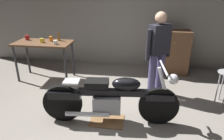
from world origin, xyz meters
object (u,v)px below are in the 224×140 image
Objects in this scene: motorcycle at (111,98)px; mug_white_ceramic at (55,42)px; mug_yellow_tall at (42,40)px; mug_red_diner at (27,37)px; bottle at (59,36)px; mug_orange_travel at (51,39)px; wooden_dresser at (172,52)px; person_standing at (158,51)px.

motorcycle is 19.45× the size of mug_white_ceramic.
mug_red_diner is (-0.46, 0.18, 0.01)m from mug_yellow_tall.
motorcycle is 9.08× the size of bottle.
mug_red_diner is at bearing 177.39° from mug_orange_travel.
mug_yellow_tall is at bearing -164.82° from wooden_dresser.
mug_orange_travel is at bearing 45.62° from mug_yellow_tall.
person_standing is at bearing 49.50° from motorcycle.
mug_orange_travel reaches higher than mug_white_ceramic.
mug_red_diner reaches higher than motorcycle.
wooden_dresser is at bearing 19.12° from mug_white_ceramic.
mug_yellow_tall is at bearing 164.27° from mug_white_ceramic.
person_standing reaches higher than mug_yellow_tall.
bottle is (-2.68, -0.59, 0.45)m from wooden_dresser.
mug_yellow_tall is 0.97× the size of mug_red_diner.
mug_yellow_tall is at bearing -21.65° from mug_red_diner.
bottle is (-1.48, 1.68, 0.55)m from motorcycle.
mug_white_ceramic is (-2.19, 0.29, 0.02)m from person_standing.
bottle is (-0.05, 0.33, 0.05)m from mug_white_ceramic.
wooden_dresser is (0.45, 1.20, -0.38)m from person_standing.
person_standing reaches higher than mug_red_diner.
motorcycle reaches higher than mug_white_ceramic.
mug_white_ceramic is at bearing 131.56° from motorcycle.
mug_red_diner is at bearing 160.91° from mug_white_ceramic.
bottle is (0.31, 0.23, 0.05)m from mug_yellow_tall.
mug_red_diner reaches higher than mug_white_ceramic.
motorcycle is at bearing -48.63° from bottle.
wooden_dresser is 9.23× the size of mug_yellow_tall.
mug_yellow_tall reaches higher than mug_white_ceramic.
mug_orange_travel reaches higher than mug_yellow_tall.
wooden_dresser is at bearing 15.18° from mug_yellow_tall.
motorcycle is at bearing -36.00° from mug_red_diner.
mug_red_diner is (-2.25, 1.64, 0.51)m from motorcycle.
motorcycle is 2.35m from mug_orange_travel.
mug_white_ceramic is 0.34m from bottle.
wooden_dresser is at bearing -145.35° from person_standing.
mug_red_diner is (-3.45, -0.63, 0.41)m from wooden_dresser.
bottle is at bearing 97.99° from mug_white_ceramic.
motorcycle is at bearing -39.03° from mug_yellow_tall.
mug_orange_travel is at bearing -155.81° from bottle.
person_standing is 1.33m from wooden_dresser.
mug_orange_travel is 0.61m from mug_red_diner.
person_standing is 13.65× the size of mug_red_diner.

